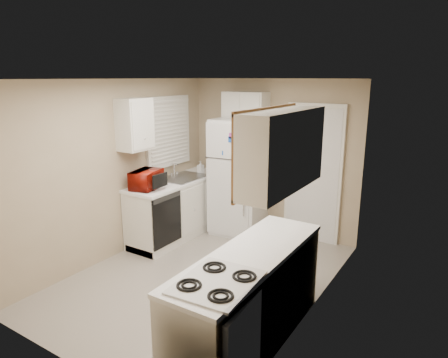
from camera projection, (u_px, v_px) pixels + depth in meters
The scene contains 19 objects.
floor at pixel (203, 276), 5.00m from camera, with size 3.80×3.80×0.00m, color #A9A095.
ceiling at pixel (200, 79), 4.40m from camera, with size 3.80×3.80×0.00m, color white.
wall_left at pixel (118, 169), 5.43m from camera, with size 3.80×3.80×0.00m, color tan.
wall_right at pixel (316, 203), 3.97m from camera, with size 3.80×3.80×0.00m, color tan.
wall_back at pixel (272, 157), 6.25m from camera, with size 2.80×2.80×0.00m, color tan.
wall_front at pixel (61, 237), 3.15m from camera, with size 2.80×2.80×0.00m, color tan.
left_counter at pixel (178, 208), 6.19m from camera, with size 0.60×1.80×0.90m, color silver.
dishwasher at pixel (167, 220), 5.54m from camera, with size 0.03×0.58×0.72m, color black.
sink at pixel (183, 180), 6.21m from camera, with size 0.54×0.74×0.16m, color gray.
microwave at pixel (146, 178), 5.57m from camera, with size 0.26×0.47×0.31m, color #921307.
soap_bottle at pixel (201, 167), 6.50m from camera, with size 0.09×0.09×0.19m, color white.
window_blinds at pixel (169, 132), 6.16m from camera, with size 0.10×0.98×1.08m, color silver.
upper_cabinet_left at pixel (135, 124), 5.38m from camera, with size 0.30×0.45×0.70m, color silver.
refrigerator at pixel (240, 177), 6.25m from camera, with size 0.75×0.72×1.81m, color silver.
cabinet_over_fridge at pixel (246, 105), 6.14m from camera, with size 0.70×0.30×0.40m, color silver.
interior_door at pixel (313, 174), 5.90m from camera, with size 0.86×0.06×2.08m, color silver.
right_counter at pixel (249, 298), 3.66m from camera, with size 0.60×2.00×0.90m, color silver.
stove at pixel (218, 339), 3.16m from camera, with size 0.55×0.67×0.82m, color silver.
upper_cabinet_right at pixel (283, 150), 3.49m from camera, with size 0.30×1.20×0.70m, color silver.
Camera 1 is at (2.66, -3.69, 2.43)m, focal length 32.00 mm.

